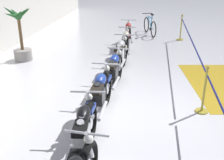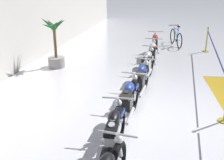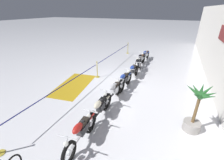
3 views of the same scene
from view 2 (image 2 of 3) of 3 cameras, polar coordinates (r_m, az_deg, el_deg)
The scene contains 10 objects.
ground_plane at distance 6.90m, azimuth 9.98°, elevation -6.77°, with size 120.00×120.00×0.00m, color silver.
motorcycle_black_2 at distance 5.04m, azimuth 0.17°, elevation -11.70°, with size 2.21×0.62×0.93m.
motorcycle_blue_3 at distance 6.16m, azimuth 3.12°, elevation -5.01°, with size 2.41×0.62×0.97m.
motorcycle_blue_4 at distance 7.44m, azimuth 5.75°, elevation -0.48°, with size 2.20×0.62×0.94m.
motorcycle_silver_5 at distance 8.65m, azimuth 7.06°, elevation 2.69°, with size 2.41×0.62×0.97m.
motorcycle_cream_6 at distance 9.99m, azimuth 8.17°, elevation 5.02°, with size 2.26×0.62×0.91m.
motorcycle_red_7 at distance 11.29m, azimuth 8.67°, elevation 6.87°, with size 2.12×0.62×0.92m.
bicycle at distance 13.34m, azimuth 12.87°, elevation 8.39°, with size 1.63×0.68×0.95m.
potted_palm_left_of_row at distance 10.06m, azimuth -11.50°, elevation 7.12°, with size 1.25×0.93×1.85m.
stanchion_mid_right at distance 12.64m, azimuth 18.63°, elevation 7.06°, with size 0.28×0.28×1.05m.
Camera 2 is at (-6.12, -0.25, 3.19)m, focal length 45.00 mm.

